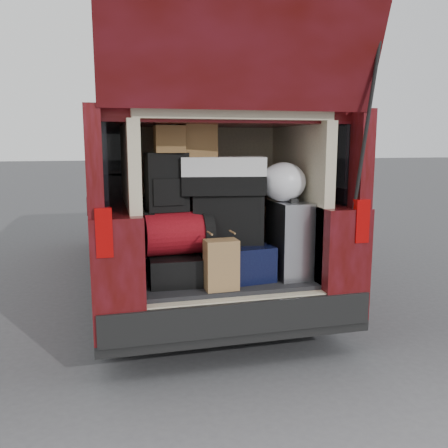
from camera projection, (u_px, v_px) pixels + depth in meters
The scene contains 14 objects.
ground at pixel (228, 353), 3.54m from camera, with size 80.00×80.00×0.00m, color #3B3B3D.
minivan at pixel (184, 202), 5.16m from camera, with size 1.90×5.35×2.77m.
load_floor at pixel (219, 306), 3.76m from camera, with size 1.24×1.05×0.55m, color black.
black_hardshell at pixel (174, 267), 3.48m from camera, with size 0.36×0.50×0.20m, color black.
navy_hardshell at pixel (231, 259), 3.60m from camera, with size 0.48×0.59×0.26m, color black.
silver_roller at pixel (289, 239), 3.56m from camera, with size 0.24×0.38×0.57m, color white.
kraft_bag at pixel (221, 265), 3.25m from camera, with size 0.23×0.14×0.35m, color #9D7647.
red_duffel at pixel (177, 233), 3.43m from camera, with size 0.48×0.32×0.32m, color maroon.
black_soft_case at pixel (227, 218), 3.56m from camera, with size 0.52×0.31×0.37m, color black.
backpack at pixel (167, 182), 3.39m from camera, with size 0.29×0.18×0.42m, color black.
twotone_duffel at pixel (223, 175), 3.48m from camera, with size 0.60×0.31×0.27m, color white.
grocery_sack_lower at pixel (169, 139), 3.32m from camera, with size 0.21×0.17×0.19m, color brown.
grocery_sack_upper at pixel (198, 140), 3.44m from camera, with size 0.24×0.20×0.24m, color brown.
plastic_bag_right at pixel (283, 182), 3.50m from camera, with size 0.33×0.31×0.29m, color white.
Camera 1 is at (-0.86, -3.21, 1.55)m, focal length 38.00 mm.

